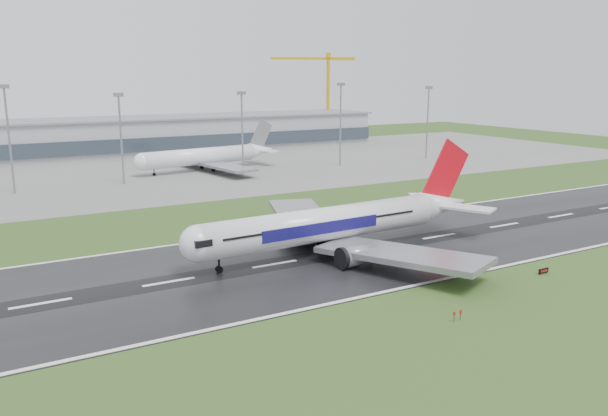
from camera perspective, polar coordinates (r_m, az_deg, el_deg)
ground at (r=120.66m, az=5.71°, el=-3.96°), size 520.00×520.00×0.00m
runway at (r=120.65m, az=5.71°, el=-3.94°), size 400.00×45.00×0.10m
apron at (r=231.86m, az=-12.39°, el=3.72°), size 400.00×130.00×0.08m
terminal at (r=288.49m, az=-16.05°, el=6.67°), size 240.00×36.00×15.00m
main_airliner at (r=117.18m, az=3.71°, el=0.62°), size 69.63×66.57×19.80m
parked_airliner at (r=223.69m, az=-9.40°, el=5.76°), size 66.43×63.06×17.19m
tower_crane at (r=346.51m, az=2.32°, el=10.68°), size 45.87×19.26×47.13m
runway_sign at (r=113.42m, az=21.93°, el=-5.63°), size 2.26×0.99×1.04m
floodmast_1 at (r=195.50m, az=-26.34°, el=5.68°), size 0.64×0.64×30.68m
floodmast_2 at (r=200.01m, az=-17.07°, el=6.14°), size 0.64×0.64×27.92m
floodmast_3 at (r=213.04m, az=-5.92°, el=6.96°), size 0.64×0.64×27.88m
floodmast_4 at (r=232.49m, az=3.50°, el=7.80°), size 0.64×0.64×30.66m
floodmast_5 at (r=258.90m, az=11.72°, el=7.86°), size 0.64×0.64×29.12m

